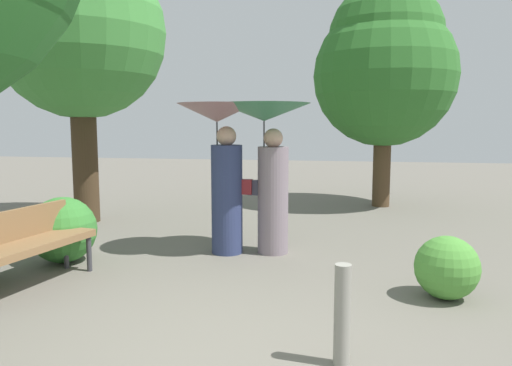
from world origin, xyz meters
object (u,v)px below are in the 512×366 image
object	(u,v)px
path_marker_post	(342,315)
park_bench	(27,240)
person_left	(222,155)
tree_mid_left	(79,17)
person_right	(268,148)
tree_near_right	(385,64)

from	to	relation	value
path_marker_post	park_bench	bearing A→B (deg)	161.15
person_left	tree_mid_left	size ratio (longest dim) A/B	0.38
person_left	tree_mid_left	world-z (taller)	tree_mid_left
person_right	tree_mid_left	distance (m)	4.40
person_left	tree_near_right	size ratio (longest dim) A/B	0.43
park_bench	path_marker_post	distance (m)	3.53
person_left	park_bench	size ratio (longest dim) A/B	1.29
person_right	person_left	bearing A→B (deg)	94.15
tree_near_right	tree_mid_left	xyz separation A→B (m)	(-5.29, -2.66, 0.60)
person_left	tree_near_right	distance (m)	5.16
tree_near_right	path_marker_post	bearing A→B (deg)	-95.83
person_right	path_marker_post	world-z (taller)	person_right
person_left	person_right	bearing A→B (deg)	-85.85
park_bench	path_marker_post	xyz separation A→B (m)	(3.34, -1.14, -0.13)
park_bench	tree_near_right	xyz separation A→B (m)	(4.07, 6.02, 2.46)
park_bench	tree_mid_left	xyz separation A→B (m)	(-1.22, 3.36, 3.06)
tree_near_right	path_marker_post	distance (m)	7.65
person_right	tree_near_right	xyz separation A→B (m)	(1.76, 4.17, 1.54)
tree_near_right	path_marker_post	size ratio (longest dim) A/B	6.16
person_right	park_bench	xyz separation A→B (m)	(-2.31, -1.85, -0.91)
path_marker_post	tree_near_right	bearing A→B (deg)	84.17
park_bench	tree_mid_left	size ratio (longest dim) A/B	0.29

